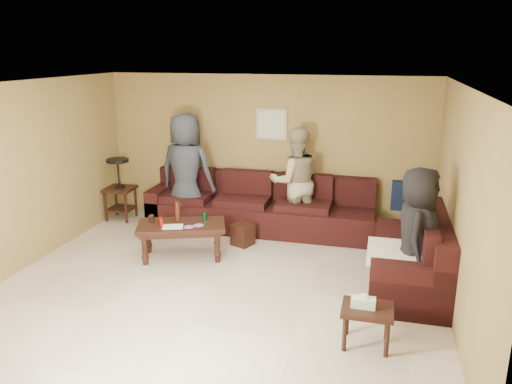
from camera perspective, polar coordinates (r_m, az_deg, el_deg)
room at (r=5.97m, az=-4.36°, el=4.10°), size 5.60×5.50×2.50m
sectional_sofa at (r=7.57m, az=5.40°, el=-3.85°), size 4.65×2.90×0.97m
coffee_table at (r=7.19m, az=-8.53°, el=-4.17°), size 1.36×0.99×0.79m
end_table_left at (r=8.99m, az=-15.32°, el=0.44°), size 0.49×0.49×1.08m
side_table_right at (r=5.22m, az=12.51°, el=-13.25°), size 0.51×0.42×0.56m
waste_bin at (r=7.64m, az=-1.52°, el=-4.87°), size 0.36×0.36×0.33m
wall_art at (r=8.29m, az=1.80°, el=7.75°), size 0.52×0.04×0.52m
person_left at (r=8.27m, az=-7.95°, el=2.35°), size 1.00×0.70×1.92m
person_middle at (r=7.95m, az=4.52°, el=1.22°), size 1.03×0.93×1.73m
person_right at (r=6.13m, az=17.87°, el=-4.66°), size 0.60×0.84×1.61m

